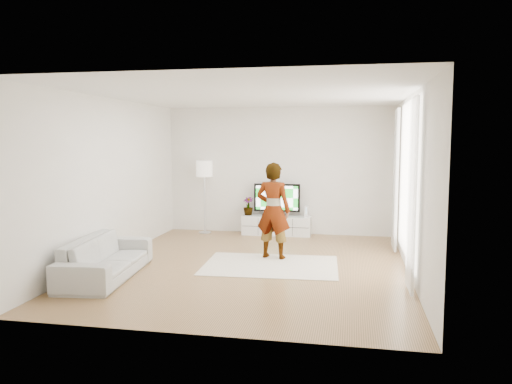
% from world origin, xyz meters
% --- Properties ---
extents(floor, '(6.00, 6.00, 0.00)m').
position_xyz_m(floor, '(0.00, 0.00, 0.00)').
color(floor, '#AB7B4D').
rests_on(floor, ground).
extents(ceiling, '(6.00, 6.00, 0.00)m').
position_xyz_m(ceiling, '(0.00, 0.00, 2.80)').
color(ceiling, white).
rests_on(ceiling, wall_back).
extents(wall_left, '(0.02, 6.00, 2.80)m').
position_xyz_m(wall_left, '(-2.50, 0.00, 1.40)').
color(wall_left, white).
rests_on(wall_left, floor).
extents(wall_right, '(0.02, 6.00, 2.80)m').
position_xyz_m(wall_right, '(2.50, 0.00, 1.40)').
color(wall_right, white).
rests_on(wall_right, floor).
extents(wall_back, '(5.00, 0.02, 2.80)m').
position_xyz_m(wall_back, '(0.00, 3.00, 1.40)').
color(wall_back, white).
rests_on(wall_back, floor).
extents(wall_front, '(5.00, 0.02, 2.80)m').
position_xyz_m(wall_front, '(0.00, -3.00, 1.40)').
color(wall_front, white).
rests_on(wall_front, floor).
extents(window, '(0.01, 2.60, 2.50)m').
position_xyz_m(window, '(2.48, 0.30, 1.45)').
color(window, white).
rests_on(window, wall_right).
extents(curtain_near, '(0.04, 0.70, 2.60)m').
position_xyz_m(curtain_near, '(2.40, -1.00, 1.35)').
color(curtain_near, white).
rests_on(curtain_near, floor).
extents(curtain_far, '(0.04, 0.70, 2.60)m').
position_xyz_m(curtain_far, '(2.40, 1.60, 1.35)').
color(curtain_far, white).
rests_on(curtain_far, floor).
extents(media_console, '(1.50, 0.43, 0.42)m').
position_xyz_m(media_console, '(-0.01, 2.76, 0.21)').
color(media_console, white).
rests_on(media_console, floor).
extents(television, '(1.01, 0.20, 0.71)m').
position_xyz_m(television, '(-0.01, 2.79, 0.80)').
color(television, black).
rests_on(television, media_console).
extents(game_console, '(0.08, 0.18, 0.24)m').
position_xyz_m(game_console, '(0.65, 2.76, 0.54)').
color(game_console, white).
rests_on(game_console, media_console).
extents(potted_plant, '(0.25, 0.25, 0.40)m').
position_xyz_m(potted_plant, '(-0.64, 2.77, 0.62)').
color(potted_plant, '#3F7238').
rests_on(potted_plant, media_console).
extents(rug, '(2.28, 1.70, 0.01)m').
position_xyz_m(rug, '(0.30, 0.07, 0.01)').
color(rug, beige).
rests_on(rug, floor).
extents(player, '(0.68, 0.50, 1.69)m').
position_xyz_m(player, '(0.26, 0.59, 0.85)').
color(player, '#334772').
rests_on(player, rug).
extents(sofa, '(1.03, 2.16, 0.61)m').
position_xyz_m(sofa, '(-2.05, -1.08, 0.30)').
color(sofa, '#ABABA6').
rests_on(sofa, floor).
extents(floor_lamp, '(0.36, 0.36, 1.62)m').
position_xyz_m(floor_lamp, '(-1.63, 2.70, 1.37)').
color(floor_lamp, silver).
rests_on(floor_lamp, floor).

